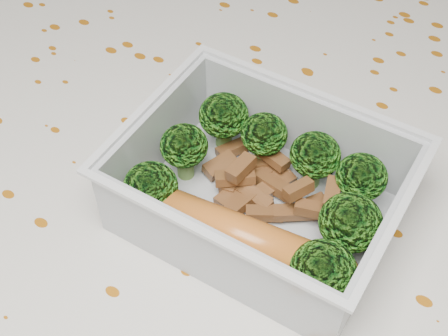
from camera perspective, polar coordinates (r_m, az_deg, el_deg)
The scene contains 6 objects.
dining_table at distance 0.47m, azimuth -0.53°, elevation -8.69°, with size 1.40×0.90×0.75m.
tablecloth at distance 0.42m, azimuth -0.58°, elevation -5.10°, with size 1.46×0.96×0.19m.
lunch_container at distance 0.37m, azimuth 3.37°, elevation -2.51°, with size 0.16×0.13×0.06m.
broccoli_florets at distance 0.36m, azimuth 4.72°, elevation -1.29°, with size 0.14×0.10×0.04m.
meat_pile at distance 0.38m, azimuth 3.67°, elevation -1.54°, with size 0.09×0.06×0.03m.
sausage at distance 0.35m, azimuth 1.25°, elevation -6.18°, with size 0.14×0.04×0.02m.
Camera 1 is at (0.14, -0.20, 1.06)m, focal length 50.00 mm.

